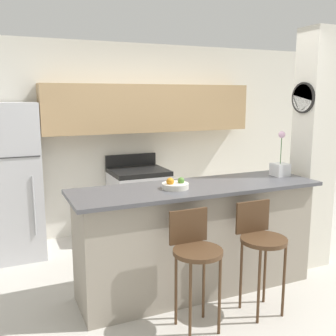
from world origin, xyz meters
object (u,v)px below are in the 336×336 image
stove_range (139,202)px  orchid_vase (280,166)px  bar_stool_left (195,252)px  refrigerator (11,181)px  bar_stool_right (261,240)px  fruit_bowl (175,185)px

stove_range → orchid_vase: bearing=-56.5°
orchid_vase → bar_stool_left: bearing=-154.5°
refrigerator → stove_range: size_ratio=1.67×
refrigerator → bar_stool_right: 2.88m
bar_stool_right → orchid_vase: (0.70, 0.63, 0.49)m
stove_range → bar_stool_left: size_ratio=1.12×
refrigerator → bar_stool_left: size_ratio=1.86×
stove_range → refrigerator: bearing=-179.1°
stove_range → orchid_vase: 1.98m
stove_range → fruit_bowl: bearing=-97.8°
stove_range → orchid_vase: size_ratio=2.28×
stove_range → bar_stool_right: bearing=-81.4°
bar_stool_right → refrigerator: bearing=131.1°
bar_stool_right → fruit_bowl: 0.88m
bar_stool_right → stove_range: bearing=98.6°
stove_range → bar_stool_right: (0.33, -2.18, 0.18)m
refrigerator → fruit_bowl: refrigerator is taller
stove_range → fruit_bowl: 1.76m
refrigerator → orchid_vase: 3.01m
refrigerator → orchid_vase: bearing=-30.6°
fruit_bowl → refrigerator: bearing=129.4°
refrigerator → fruit_bowl: bearing=-50.6°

